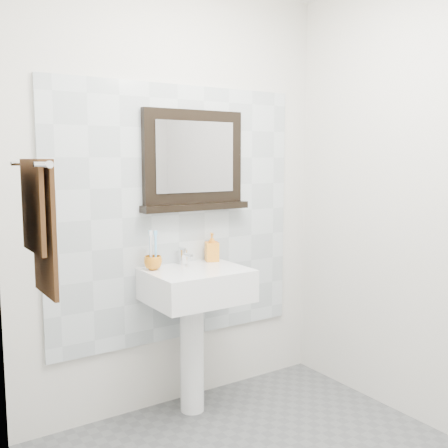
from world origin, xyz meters
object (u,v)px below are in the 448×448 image
at_px(pedestal_sink, 196,300).
at_px(soap_dispenser, 212,247).
at_px(toothbrush_cup, 153,263).
at_px(framed_mirror, 194,163).
at_px(hand_towel, 39,217).

height_order(pedestal_sink, soap_dispenser, soap_dispenser).
distance_m(pedestal_sink, toothbrush_cup, 0.32).
xyz_separation_m(pedestal_sink, toothbrush_cup, (-0.21, 0.11, 0.22)).
height_order(pedestal_sink, toothbrush_cup, pedestal_sink).
xyz_separation_m(toothbrush_cup, soap_dispenser, (0.41, 0.03, 0.05)).
relative_size(framed_mirror, hand_towel, 1.25).
bearing_deg(toothbrush_cup, hand_towel, -146.60).
distance_m(soap_dispenser, hand_towel, 1.27).
distance_m(framed_mirror, hand_towel, 1.19).
bearing_deg(hand_towel, toothbrush_cup, 33.40).
relative_size(pedestal_sink, soap_dispenser, 5.58).
relative_size(pedestal_sink, framed_mirror, 1.39).
distance_m(pedestal_sink, framed_mirror, 0.80).
bearing_deg(toothbrush_cup, pedestal_sink, -27.21).
bearing_deg(hand_towel, soap_dispenser, 24.11).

